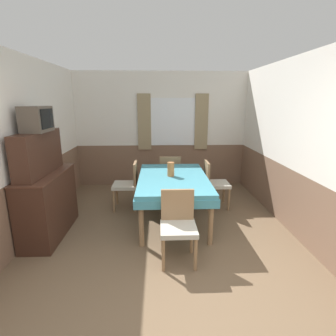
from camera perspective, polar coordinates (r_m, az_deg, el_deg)
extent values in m
cube|color=white|center=(6.09, -1.53, 12.68)|extent=(4.28, 0.05, 1.65)
cube|color=brown|center=(6.27, -1.45, 0.71)|extent=(4.28, 0.05, 0.95)
cube|color=white|center=(6.08, 1.08, 9.97)|extent=(1.13, 0.01, 1.07)
cube|color=#998460|center=(6.06, -5.17, 9.90)|extent=(0.30, 0.03, 1.26)
cube|color=#998460|center=(6.14, 7.28, 9.90)|extent=(0.30, 0.03, 1.26)
cube|color=white|center=(4.36, -28.36, 10.32)|extent=(0.05, 4.67, 1.65)
cube|color=brown|center=(4.60, -26.44, -5.95)|extent=(0.05, 4.67, 0.95)
cube|color=white|center=(4.43, 25.70, 10.66)|extent=(0.05, 4.67, 1.65)
cube|color=brown|center=(4.67, 23.97, -5.41)|extent=(0.05, 4.67, 0.95)
cube|color=teal|center=(4.28, 1.09, -2.32)|extent=(1.11, 1.79, 0.06)
cube|color=teal|center=(4.31, 1.09, -3.47)|extent=(1.14, 1.82, 0.12)
cylinder|color=#93704C|center=(3.66, -5.82, -11.79)|extent=(0.07, 0.07, 0.70)
cylinder|color=#93704C|center=(3.72, 9.30, -11.44)|extent=(0.07, 0.07, 0.70)
cylinder|color=#93704C|center=(5.17, -4.73, -3.78)|extent=(0.07, 0.07, 0.70)
cylinder|color=#93704C|center=(5.22, 5.80, -3.65)|extent=(0.07, 0.07, 0.70)
cylinder|color=#93704C|center=(3.25, 6.04, -18.23)|extent=(0.04, 0.04, 0.42)
cylinder|color=#93704C|center=(3.22, -1.03, -18.47)|extent=(0.04, 0.04, 0.42)
cylinder|color=#93704C|center=(3.57, 5.16, -14.97)|extent=(0.04, 0.04, 0.42)
cylinder|color=#93704C|center=(3.55, -1.16, -15.14)|extent=(0.04, 0.04, 0.42)
cube|color=#B7B2A3|center=(3.28, 2.29, -13.07)|extent=(0.44, 0.44, 0.06)
cube|color=#93704C|center=(3.36, 2.07, -7.97)|extent=(0.42, 0.04, 0.41)
cylinder|color=#93704C|center=(5.75, -1.62, -3.31)|extent=(0.04, 0.04, 0.42)
cylinder|color=#93704C|center=(5.77, 2.17, -3.27)|extent=(0.04, 0.04, 0.42)
cylinder|color=#93704C|center=(5.39, -1.57, -4.54)|extent=(0.04, 0.04, 0.42)
cylinder|color=#93704C|center=(5.41, 2.47, -4.49)|extent=(0.04, 0.04, 0.42)
cube|color=#B7B2A3|center=(5.50, 0.37, -1.53)|extent=(0.44, 0.44, 0.06)
cube|color=#93704C|center=(5.25, 0.47, 0.32)|extent=(0.42, 0.04, 0.41)
cylinder|color=#93704C|center=(4.84, -11.73, -7.10)|extent=(0.04, 0.04, 0.42)
cylinder|color=#93704C|center=(5.19, -11.06, -5.57)|extent=(0.04, 0.04, 0.42)
cylinder|color=#93704C|center=(4.79, -7.21, -7.13)|extent=(0.04, 0.04, 0.42)
cylinder|color=#93704C|center=(5.15, -6.86, -5.58)|extent=(0.04, 0.04, 0.42)
cube|color=#B7B2A3|center=(4.91, -9.33, -3.72)|extent=(0.44, 0.44, 0.06)
cube|color=#93704C|center=(4.82, -7.08, -1.08)|extent=(0.04, 0.42, 0.41)
cylinder|color=#93704C|center=(5.29, 12.04, -5.25)|extent=(0.04, 0.04, 0.42)
cylinder|color=#93704C|center=(4.94, 13.10, -6.72)|extent=(0.04, 0.04, 0.42)
cylinder|color=#93704C|center=(5.21, 7.96, -5.37)|extent=(0.04, 0.04, 0.42)
cylinder|color=#93704C|center=(4.86, 8.74, -6.88)|extent=(0.04, 0.04, 0.42)
cube|color=#B7B2A3|center=(4.99, 10.58, -3.47)|extent=(0.44, 0.44, 0.06)
cube|color=#93704C|center=(4.89, 8.42, -0.92)|extent=(0.04, 0.42, 0.41)
cube|color=#3D2319|center=(4.28, -24.56, -7.24)|extent=(0.44, 1.23, 0.95)
cube|color=#4C2C1F|center=(4.14, -25.23, -1.19)|extent=(0.46, 1.25, 0.02)
cube|color=#3D2319|center=(4.10, -26.39, 2.94)|extent=(0.24, 1.11, 0.60)
cube|color=#51473D|center=(3.99, -26.72, 9.47)|extent=(0.28, 0.47, 0.34)
cube|color=black|center=(3.93, -24.80, 9.73)|extent=(0.01, 0.39, 0.26)
cylinder|color=#B26B38|center=(4.29, 0.62, -0.27)|extent=(0.11, 0.11, 0.23)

